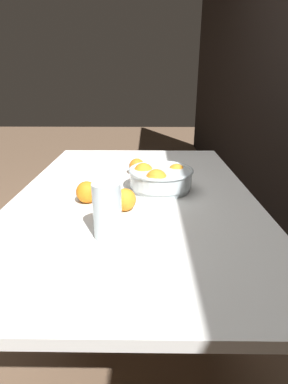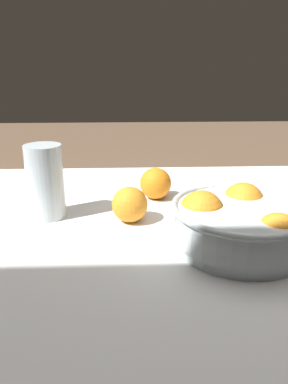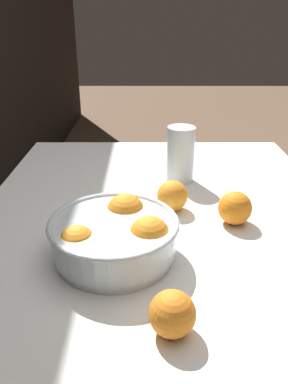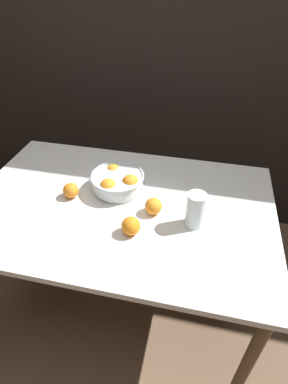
{
  "view_description": "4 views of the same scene",
  "coord_description": "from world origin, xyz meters",
  "px_view_note": "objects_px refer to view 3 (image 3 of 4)",
  "views": [
    {
      "loc": [
        1.08,
        0.05,
        1.14
      ],
      "look_at": [
        0.14,
        0.04,
        0.77
      ],
      "focal_mm": 28.0,
      "sensor_mm": 36.0,
      "label": 1
    },
    {
      "loc": [
        0.16,
        0.71,
        1.03
      ],
      "look_at": [
        0.13,
        0.01,
        0.79
      ],
      "focal_mm": 35.0,
      "sensor_mm": 36.0,
      "label": 2
    },
    {
      "loc": [
        -0.66,
        0.04,
        1.15
      ],
      "look_at": [
        0.14,
        0.04,
        0.77
      ],
      "focal_mm": 35.0,
      "sensor_mm": 36.0,
      "label": 3
    },
    {
      "loc": [
        0.33,
        -0.98,
        1.6
      ],
      "look_at": [
        0.11,
        0.0,
        0.8
      ],
      "focal_mm": 28.0,
      "sensor_mm": 36.0,
      "label": 4
    }
  ],
  "objects_px": {
    "orange_loose_near_bowl": "(170,314)",
    "orange_loose_front": "(235,208)",
    "fruit_bowl": "(116,235)",
    "juice_glass": "(180,157)",
    "orange_loose_aside": "(172,196)"
  },
  "relations": [
    {
      "from": "orange_loose_near_bowl",
      "to": "orange_loose_front",
      "type": "height_order",
      "value": "orange_loose_front"
    },
    {
      "from": "fruit_bowl",
      "to": "orange_loose_front",
      "type": "distance_m",
      "value": 0.29
    },
    {
      "from": "orange_loose_near_bowl",
      "to": "orange_loose_front",
      "type": "xyz_separation_m",
      "value": [
        0.33,
        -0.17,
        0.0
      ]
    },
    {
      "from": "fruit_bowl",
      "to": "juice_glass",
      "type": "xyz_separation_m",
      "value": [
        0.38,
        -0.16,
        0.02
      ]
    },
    {
      "from": "orange_loose_near_bowl",
      "to": "fruit_bowl",
      "type": "bearing_deg",
      "value": 25.3
    },
    {
      "from": "fruit_bowl",
      "to": "juice_glass",
      "type": "distance_m",
      "value": 0.41
    },
    {
      "from": "orange_loose_aside",
      "to": "fruit_bowl",
      "type": "bearing_deg",
      "value": 147.83
    },
    {
      "from": "orange_loose_front",
      "to": "orange_loose_aside",
      "type": "distance_m",
      "value": 0.15
    },
    {
      "from": "fruit_bowl",
      "to": "orange_loose_aside",
      "type": "relative_size",
      "value": 3.36
    },
    {
      "from": "juice_glass",
      "to": "orange_loose_aside",
      "type": "distance_m",
      "value": 0.19
    },
    {
      "from": "fruit_bowl",
      "to": "juice_glass",
      "type": "height_order",
      "value": "juice_glass"
    },
    {
      "from": "fruit_bowl",
      "to": "orange_loose_near_bowl",
      "type": "relative_size",
      "value": 3.52
    },
    {
      "from": "fruit_bowl",
      "to": "juice_glass",
      "type": "relative_size",
      "value": 1.59
    },
    {
      "from": "juice_glass",
      "to": "orange_loose_aside",
      "type": "height_order",
      "value": "juice_glass"
    },
    {
      "from": "orange_loose_front",
      "to": "orange_loose_aside",
      "type": "xyz_separation_m",
      "value": [
        0.06,
        0.14,
        -0.0
      ]
    }
  ]
}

